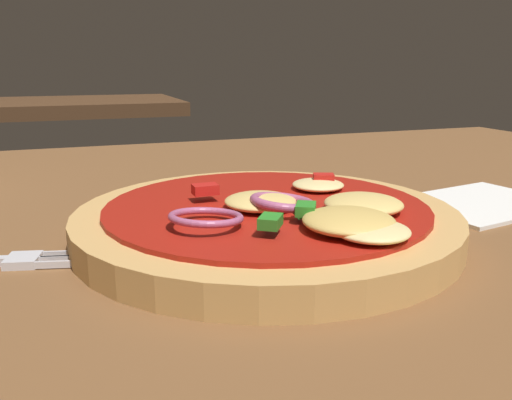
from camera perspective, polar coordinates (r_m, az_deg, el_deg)
dining_table at (r=0.35m, az=-1.73°, el=-7.67°), size 1.20×0.91×0.04m
pizza at (r=0.35m, az=1.55°, el=-2.15°), size 0.25×0.25×0.03m
napkin at (r=0.47m, az=23.00°, el=-0.29°), size 0.14×0.11×0.00m
background_table at (r=1.75m, az=-22.59°, el=9.17°), size 0.85×0.46×0.04m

